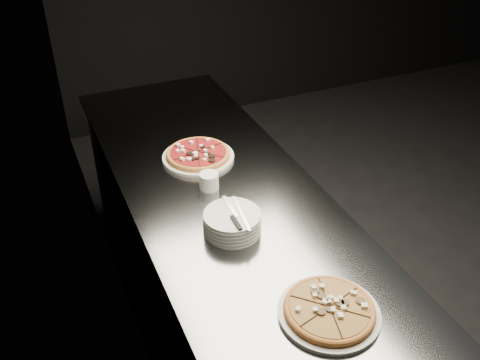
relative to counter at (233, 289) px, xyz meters
name	(u,v)px	position (x,y,z in m)	size (l,w,h in m)	color
wall_left	(121,107)	(-0.37, 0.00, 0.94)	(0.02, 5.00, 2.80)	black
counter	(233,289)	(0.00, 0.00, 0.00)	(0.74, 2.44, 0.92)	slate
pizza_mushroom	(329,310)	(0.04, -0.63, 0.48)	(0.33, 0.33, 0.04)	silver
pizza_tomato	(198,155)	(0.00, 0.36, 0.48)	(0.33, 0.33, 0.04)	silver
plate_stack	(232,222)	(-0.07, -0.15, 0.50)	(0.20, 0.20, 0.08)	silver
cutlery	(236,215)	(-0.06, -0.17, 0.54)	(0.09, 0.21, 0.01)	silver
ramekin	(209,181)	(-0.04, 0.13, 0.49)	(0.08, 0.08, 0.07)	white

